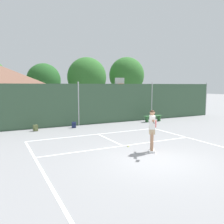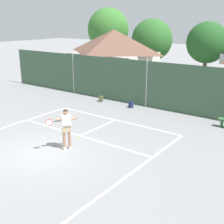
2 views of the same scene
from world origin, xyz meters
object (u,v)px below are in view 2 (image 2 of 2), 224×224
(backpack_olive, at_px, (101,99))
(backpack_navy, at_px, (131,105))
(tennis_player, at_px, (66,126))
(tennis_ball, at_px, (78,137))

(backpack_olive, xyz_separation_m, backpack_navy, (2.53, -0.01, 0.00))
(tennis_player, relative_size, backpack_navy, 4.01)
(backpack_navy, bearing_deg, tennis_ball, -82.62)
(tennis_player, distance_m, backpack_olive, 8.18)
(backpack_olive, height_order, backpack_navy, same)
(tennis_ball, xyz_separation_m, backpack_olive, (-3.30, 5.97, 0.16))
(tennis_ball, bearing_deg, backpack_olive, 118.95)
(tennis_ball, bearing_deg, backpack_navy, 97.38)
(tennis_player, distance_m, backpack_navy, 7.36)
(tennis_player, relative_size, tennis_ball, 28.10)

